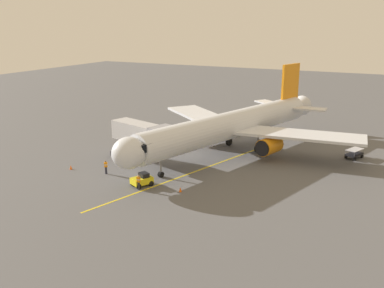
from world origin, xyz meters
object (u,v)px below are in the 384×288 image
Objects in this scene: jet_bridge at (146,135)px; baggage_cart_near_nose at (354,153)px; ground_crew_wing_walker at (139,182)px; tug_starboard_side at (142,180)px; airplane at (232,125)px; safety_cone_nose_left at (71,167)px; safety_cone_nose_right at (180,189)px; ground_crew_marshaller at (106,167)px.

jet_bridge is 28.42m from baggage_cart_near_nose.
ground_crew_wing_walker is 0.58× the size of baggage_cart_near_nose.
jet_bridge is 8.83m from tug_starboard_side.
safety_cone_nose_left is (15.51, 15.87, -3.73)m from airplane.
ground_crew_wing_walker is 4.74m from safety_cone_nose_right.
safety_cone_nose_left and safety_cone_nose_right have the same top height.
safety_cone_nose_left is (31.47, 21.01, -0.38)m from baggage_cart_near_nose.
ground_crew_marshaller is 33.36m from baggage_cart_near_nose.
airplane is 23.15× the size of ground_crew_wing_walker.
baggage_cart_near_nose is 29.73m from tug_starboard_side.
ground_crew_marshaller is at bearing -5.52° from safety_cone_nose_right.
ground_crew_marshaller reaches higher than tug_starboard_side.
baggage_cart_near_nose is 1.08× the size of tug_starboard_side.
tug_starboard_side is (0.30, -1.16, -0.18)m from ground_crew_wing_walker.
tug_starboard_side is at bearing 3.84° from safety_cone_nose_right.
ground_crew_wing_walker is 0.63× the size of tug_starboard_side.
jet_bridge is at bearing -63.06° from ground_crew_wing_walker.
baggage_cart_near_nose is at bearing -131.12° from ground_crew_wing_walker.
ground_crew_wing_walker is 3.11× the size of safety_cone_nose_left.
jet_bridge is 20.79× the size of safety_cone_nose_right.
ground_crew_marshaller and ground_crew_wing_walker have the same top height.
baggage_cart_near_nose is at bearing -146.28° from safety_cone_nose_left.
safety_cone_nose_right is at bearing -176.16° from tug_starboard_side.
jet_bridge is at bearing -38.47° from safety_cone_nose_right.
safety_cone_nose_left is at bearing 45.66° from airplane.
airplane is 17.46m from tug_starboard_side.
safety_cone_nose_right is at bearing -161.59° from ground_crew_wing_walker.
tug_starboard_side is at bearing 176.30° from safety_cone_nose_left.
baggage_cart_near_nose reaches higher than safety_cone_nose_right.
ground_crew_wing_walker is (4.03, 17.76, -3.12)m from airplane.
baggage_cart_near_nose reaches higher than safety_cone_nose_left.
safety_cone_nose_right is at bearing 54.04° from baggage_cart_near_nose.
ground_crew_marshaller reaches higher than safety_cone_nose_left.
jet_bridge reaches higher than ground_crew_marshaller.
safety_cone_nose_left is at bearing 42.24° from jet_bridge.
jet_bridge is 3.89× the size of baggage_cart_near_nose.
tug_starboard_side is 4.96× the size of safety_cone_nose_left.
airplane reaches higher than ground_crew_marshaller.
baggage_cart_near_nose is at bearing -149.20° from jet_bridge.
airplane is at bearing -134.34° from safety_cone_nose_left.
tug_starboard_side is at bearing 75.38° from airplane.
ground_crew_wing_walker is 11.65m from safety_cone_nose_left.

